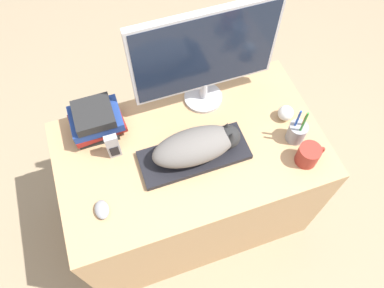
{
  "coord_description": "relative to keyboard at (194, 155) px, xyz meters",
  "views": [
    {
      "loc": [
        -0.25,
        -0.41,
        2.09
      ],
      "look_at": [
        0.0,
        0.32,
        0.78
      ],
      "focal_mm": 35.0,
      "sensor_mm": 36.0,
      "label": 1
    }
  ],
  "objects": [
    {
      "name": "keyboard",
      "position": [
        0.0,
        0.0,
        0.0
      ],
      "size": [
        0.45,
        0.18,
        0.02
      ],
      "color": "black",
      "rests_on": "desk"
    },
    {
      "name": "coffee_mug",
      "position": [
        0.43,
        -0.17,
        0.03
      ],
      "size": [
        0.12,
        0.09,
        0.09
      ],
      "color": "#9E2D23",
      "rests_on": "desk"
    },
    {
      "name": "baseball",
      "position": [
        0.44,
        0.06,
        0.02
      ],
      "size": [
        0.07,
        0.07,
        0.07
      ],
      "color": "silver",
      "rests_on": "desk"
    },
    {
      "name": "desk",
      "position": [
        -0.0,
        0.04,
        -0.37
      ],
      "size": [
        1.14,
        0.67,
        0.72
      ],
      "color": "tan",
      "rests_on": "ground_plane"
    },
    {
      "name": "computer_mouse",
      "position": [
        -0.41,
        -0.11,
        0.0
      ],
      "size": [
        0.05,
        0.08,
        0.03
      ],
      "color": "gray",
      "rests_on": "desk"
    },
    {
      "name": "phone",
      "position": [
        -0.31,
        0.12,
        0.06
      ],
      "size": [
        0.05,
        0.03,
        0.14
      ],
      "color": "#99999E",
      "rests_on": "desk"
    },
    {
      "name": "ground_plane",
      "position": [
        -0.0,
        -0.29,
        -0.73
      ],
      "size": [
        12.0,
        12.0,
        0.0
      ],
      "primitive_type": "plane",
      "color": "#998466"
    },
    {
      "name": "pen_cup",
      "position": [
        0.44,
        -0.06,
        0.04
      ],
      "size": [
        0.08,
        0.08,
        0.21
      ],
      "color": "#939399",
      "rests_on": "desk"
    },
    {
      "name": "monitor",
      "position": [
        0.14,
        0.27,
        0.27
      ],
      "size": [
        0.61,
        0.17,
        0.5
      ],
      "color": "#B7B7BC",
      "rests_on": "desk"
    },
    {
      "name": "cat",
      "position": [
        0.02,
        0.0,
        0.07
      ],
      "size": [
        0.37,
        0.16,
        0.12
      ],
      "color": "#66605B",
      "rests_on": "keyboard"
    },
    {
      "name": "book_stack",
      "position": [
        -0.35,
        0.26,
        0.06
      ],
      "size": [
        0.23,
        0.18,
        0.15
      ],
      "color": "black",
      "rests_on": "desk"
    }
  ]
}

